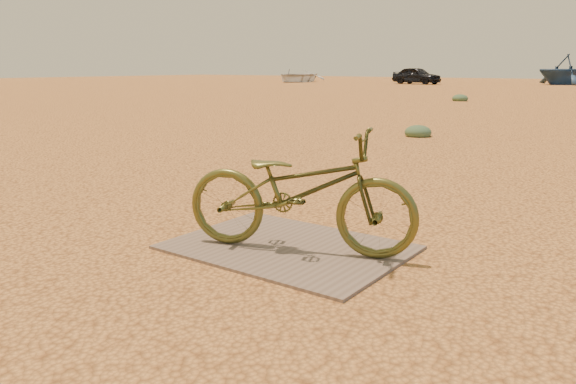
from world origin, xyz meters
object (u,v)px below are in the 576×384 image
Objects in this scene: boat_near_left at (296,76)px; boat_far_left at (563,69)px; bicycle at (299,190)px; plywood_board at (288,247)px; car at (417,76)px.

boat_far_left is at bearing 7.17° from boat_near_left.
bicycle is 43.83m from boat_near_left.
boat_near_left is 20.13m from boat_far_left.
boat_far_left is at bearing 98.11° from plywood_board.
plywood_board is at bearing -147.63° from car.
boat_near_left is at bearing 125.20° from plywood_board.
boat_far_left is (9.09, 4.66, 0.46)m from car.
boat_near_left is at bearing 16.45° from bicycle.
bicycle is 0.41× the size of boat_far_left.
bicycle is at bearing -63.83° from boat_near_left.
plywood_board is 0.33× the size of boat_near_left.
car is at bearing 112.20° from plywood_board.
car reaches higher than plywood_board.
car is 0.71× the size of boat_near_left.
plywood_board is at bearing -44.79° from boat_far_left.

